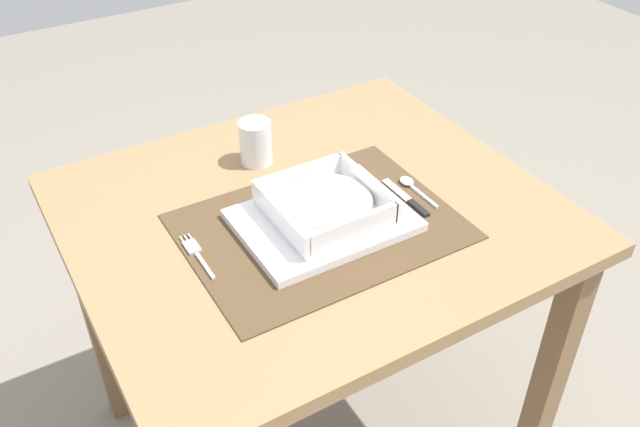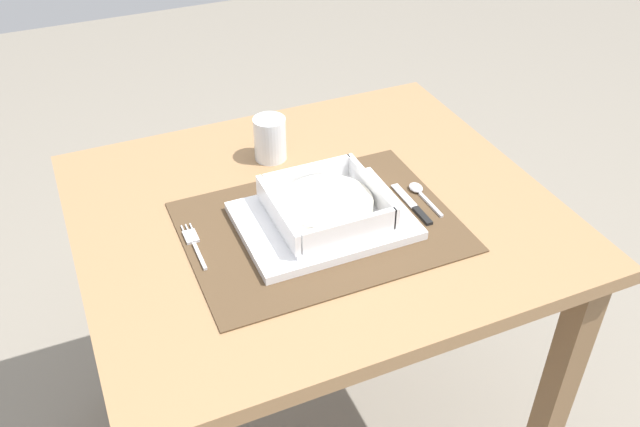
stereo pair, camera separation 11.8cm
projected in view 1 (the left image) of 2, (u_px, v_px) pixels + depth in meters
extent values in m
cube|color=#936D47|center=(311.00, 214.00, 1.26)|extent=(0.85, 0.75, 0.03)
cube|color=brown|center=(550.00, 376.00, 1.40)|extent=(0.05, 0.05, 0.67)
cube|color=brown|center=(96.00, 315.00, 1.54)|extent=(0.05, 0.05, 0.67)
cube|color=brown|center=(373.00, 213.00, 1.84)|extent=(0.05, 0.05, 0.67)
cube|color=#4C3823|center=(320.00, 226.00, 1.20)|extent=(0.47, 0.35, 0.00)
cube|color=white|center=(323.00, 220.00, 1.20)|extent=(0.29, 0.22, 0.02)
cube|color=white|center=(325.00, 213.00, 1.20)|extent=(0.19, 0.19, 0.01)
cube|color=white|center=(279.00, 217.00, 1.15)|extent=(0.01, 0.19, 0.04)
cube|color=white|center=(368.00, 186.00, 1.22)|extent=(0.01, 0.19, 0.04)
cube|color=white|center=(353.00, 228.00, 1.12)|extent=(0.17, 0.01, 0.04)
cube|color=white|center=(300.00, 176.00, 1.24)|extent=(0.17, 0.01, 0.04)
cylinder|color=silver|center=(325.00, 205.00, 1.19)|extent=(0.16, 0.16, 0.02)
cube|color=silver|center=(205.00, 266.00, 1.11)|extent=(0.01, 0.07, 0.00)
cube|color=silver|center=(193.00, 248.00, 1.15)|extent=(0.02, 0.04, 0.00)
cylinder|color=silver|center=(182.00, 240.00, 1.16)|extent=(0.00, 0.02, 0.00)
cylinder|color=silver|center=(186.00, 239.00, 1.17)|extent=(0.00, 0.02, 0.00)
cylinder|color=silver|center=(191.00, 237.00, 1.17)|extent=(0.00, 0.02, 0.00)
cube|color=silver|center=(424.00, 197.00, 1.27)|extent=(0.01, 0.08, 0.00)
ellipsoid|color=silver|center=(407.00, 181.00, 1.30)|extent=(0.02, 0.03, 0.01)
cube|color=black|center=(418.00, 208.00, 1.24)|extent=(0.01, 0.05, 0.01)
cube|color=silver|center=(397.00, 190.00, 1.28)|extent=(0.01, 0.08, 0.00)
cylinder|color=white|center=(256.00, 142.00, 1.35)|extent=(0.06, 0.06, 0.09)
cylinder|color=#C64C1E|center=(256.00, 149.00, 1.36)|extent=(0.05, 0.05, 0.06)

